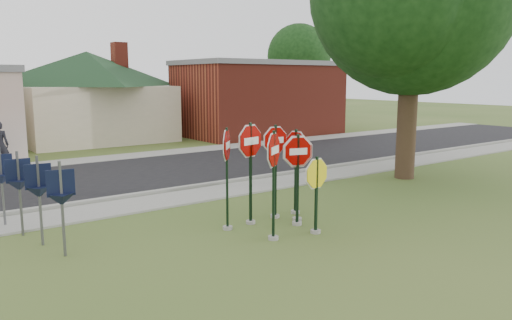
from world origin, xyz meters
TOP-DOWN VIEW (x-y plane):
  - ground at (0.00, 0.00)m, footprint 120.00×120.00m
  - sidewalk_near at (0.00, 5.50)m, footprint 60.00×1.60m
  - road at (0.00, 10.00)m, footprint 60.00×7.00m
  - sidewalk_far at (0.00, 14.30)m, footprint 60.00×1.60m
  - curb at (0.00, 6.50)m, footprint 60.00×0.20m
  - stop_sign_center at (0.34, 1.32)m, footprint 0.99×0.30m
  - stop_sign_yellow at (0.25, 0.55)m, footprint 1.01×0.24m
  - stop_sign_left at (-0.86, 0.77)m, footprint 0.92×0.61m
  - stop_sign_right at (0.61, 1.62)m, footprint 1.09×0.36m
  - stop_sign_back_right at (0.31, 2.17)m, footprint 0.99×0.24m
  - stop_sign_back_left at (-0.54, 2.10)m, footprint 1.12×0.27m
  - stop_sign_far_right at (1.02, 2.17)m, footprint 0.24×0.98m
  - stop_sign_far_left at (-1.27, 2.04)m, footprint 0.73×0.77m
  - route_sign_row at (-5.40, 4.50)m, footprint 1.43×4.63m
  - building_house at (2.00, 22.00)m, footprint 11.60×11.60m
  - building_brick at (12.00, 18.50)m, footprint 10.20×6.20m
  - bg_tree_right at (22.00, 26.00)m, footprint 5.60×5.60m

SIDE VIEW (x-z plane):
  - ground at x=0.00m, z-range 0.00..0.00m
  - road at x=0.00m, z-range 0.00..0.04m
  - sidewalk_near at x=0.00m, z-range 0.00..0.06m
  - sidewalk_far at x=0.00m, z-range 0.00..0.06m
  - curb at x=0.00m, z-range 0.00..0.14m
  - stop_sign_yellow at x=0.25m, z-range 0.15..2.10m
  - route_sign_row at x=-5.40m, z-range 0.22..2.22m
  - stop_sign_center at x=0.34m, z-range 0.26..2.65m
  - stop_sign_far_right at x=1.02m, z-range 0.26..2.66m
  - stop_sign_right at x=0.61m, z-range 0.27..2.65m
  - stop_sign_back_right at x=0.31m, z-range 0.29..2.85m
  - stop_sign_far_left at x=-1.27m, z-range 0.31..2.91m
  - stop_sign_left at x=-0.86m, z-range 0.33..2.94m
  - stop_sign_back_left at x=-0.54m, z-range 0.35..3.04m
  - building_brick at x=12.00m, z-range 0.03..4.78m
  - building_house at x=2.00m, z-range 0.55..6.75m
  - bg_tree_right at x=22.00m, z-range 1.38..9.78m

